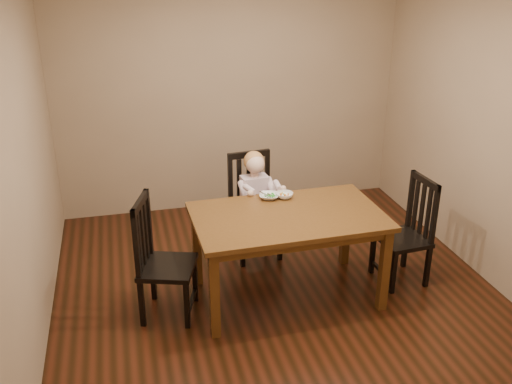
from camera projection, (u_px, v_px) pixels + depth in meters
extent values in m
cube|color=#3F1A0D|center=(275.00, 288.00, 5.33)|extent=(4.00, 4.00, 0.01)
cube|color=#987E60|center=(230.00, 96.00, 6.59)|extent=(4.00, 0.01, 2.70)
cube|color=#987E60|center=(380.00, 271.00, 3.02)|extent=(4.00, 0.01, 2.70)
cube|color=#987E60|center=(26.00, 172.00, 4.36)|extent=(0.01, 4.00, 2.70)
cube|color=#987E60|center=(486.00, 134.00, 5.24)|extent=(0.01, 4.00, 2.70)
cube|color=#4E3012|center=(288.00, 217.00, 4.91)|extent=(1.66, 1.02, 0.04)
cube|color=#4E3012|center=(288.00, 223.00, 4.93)|extent=(1.52, 0.88, 0.09)
cube|color=#4E3012|center=(214.00, 295.00, 4.52)|extent=(0.08, 0.08, 0.77)
cube|color=#4E3012|center=(384.00, 270.00, 4.88)|extent=(0.08, 0.08, 0.77)
cube|color=#4E3012|center=(197.00, 247.00, 5.26)|extent=(0.08, 0.08, 0.77)
cube|color=#4E3012|center=(346.00, 228.00, 5.62)|extent=(0.08, 0.08, 0.77)
cube|color=black|center=(255.00, 215.00, 5.75)|extent=(0.50, 0.48, 0.04)
cube|color=black|center=(267.00, 225.00, 6.06)|extent=(0.05, 0.05, 0.43)
cube|color=black|center=(231.00, 231.00, 5.94)|extent=(0.05, 0.05, 0.43)
cube|color=black|center=(280.00, 241.00, 5.74)|extent=(0.05, 0.05, 0.43)
cube|color=black|center=(243.00, 247.00, 5.61)|extent=(0.05, 0.05, 0.43)
cube|color=black|center=(267.00, 177.00, 5.84)|extent=(0.05, 0.05, 0.59)
cube|color=black|center=(230.00, 182.00, 5.72)|extent=(0.05, 0.05, 0.59)
cube|color=black|center=(249.00, 154.00, 5.68)|extent=(0.44, 0.08, 0.06)
cube|color=black|center=(259.00, 181.00, 5.83)|extent=(0.05, 0.03, 0.51)
cube|color=black|center=(249.00, 182.00, 5.80)|extent=(0.05, 0.03, 0.51)
cube|color=black|center=(239.00, 183.00, 5.76)|extent=(0.05, 0.03, 0.51)
cube|color=black|center=(168.00, 267.00, 4.80)|extent=(0.56, 0.58, 0.04)
cube|color=black|center=(153.00, 278.00, 5.08)|extent=(0.05, 0.05, 0.43)
cube|color=black|center=(142.00, 304.00, 4.72)|extent=(0.05, 0.05, 0.43)
cube|color=black|center=(195.00, 280.00, 5.06)|extent=(0.05, 0.05, 0.43)
cube|color=black|center=(187.00, 305.00, 4.69)|extent=(0.05, 0.05, 0.43)
cube|color=black|center=(148.00, 222.00, 4.86)|extent=(0.05, 0.05, 0.60)
cube|color=black|center=(136.00, 244.00, 4.50)|extent=(0.05, 0.05, 0.60)
cube|color=black|center=(140.00, 203.00, 4.58)|extent=(0.17, 0.43, 0.06)
cube|color=black|center=(146.00, 230.00, 4.79)|extent=(0.03, 0.05, 0.52)
cube|color=black|center=(143.00, 236.00, 4.69)|extent=(0.03, 0.05, 0.52)
cube|color=black|center=(140.00, 242.00, 4.60)|extent=(0.03, 0.05, 0.52)
cube|color=black|center=(402.00, 239.00, 5.30)|extent=(0.46, 0.47, 0.04)
cube|color=black|center=(427.00, 267.00, 5.28)|extent=(0.04, 0.04, 0.41)
cube|color=black|center=(405.00, 248.00, 5.61)|extent=(0.04, 0.04, 0.41)
cube|color=black|center=(393.00, 273.00, 5.17)|extent=(0.04, 0.04, 0.41)
cube|color=black|center=(372.00, 254.00, 5.51)|extent=(0.04, 0.04, 0.41)
cube|color=black|center=(435.00, 215.00, 5.07)|extent=(0.04, 0.04, 0.57)
cube|color=black|center=(411.00, 199.00, 5.40)|extent=(0.04, 0.04, 0.57)
cube|color=black|center=(426.00, 181.00, 5.14)|extent=(0.07, 0.42, 0.06)
cube|color=black|center=(428.00, 214.00, 5.16)|extent=(0.02, 0.05, 0.49)
cube|color=black|center=(422.00, 210.00, 5.25)|extent=(0.02, 0.05, 0.49)
cube|color=black|center=(416.00, 205.00, 5.34)|extent=(0.02, 0.05, 0.49)
imported|color=white|center=(269.00, 196.00, 5.20)|extent=(0.22, 0.22, 0.04)
imported|color=white|center=(285.00, 195.00, 5.21)|extent=(0.21, 0.21, 0.05)
cube|color=silver|center=(265.00, 195.00, 5.16)|extent=(0.10, 0.09, 0.05)
cube|color=silver|center=(265.00, 196.00, 5.17)|extent=(0.04, 0.04, 0.01)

